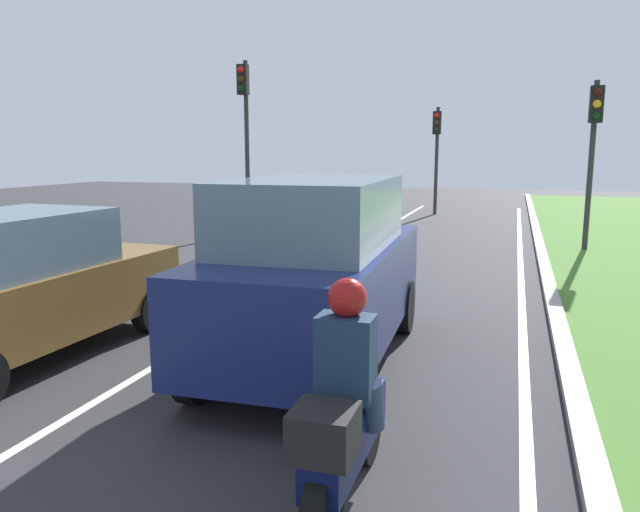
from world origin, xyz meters
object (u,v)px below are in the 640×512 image
car_sedan_left_lane (22,287)px  traffic_light_far_median (437,141)px  car_suv_ahead (316,271)px  rider_person (347,354)px  traffic_light_overhead_left (245,116)px  traffic_light_near_right (594,135)px  motorcycle (344,439)px

car_sedan_left_lane → traffic_light_far_median: bearing=83.6°
car_suv_ahead → rider_person: size_ratio=3.92×
traffic_light_overhead_left → traffic_light_far_median: (5.01, 7.31, -0.69)m
car_sedan_left_lane → traffic_light_near_right: size_ratio=1.01×
traffic_light_near_right → traffic_light_far_median: traffic_light_near_right is taller
traffic_light_near_right → car_sedan_left_lane: bearing=-125.1°
traffic_light_near_right → traffic_light_overhead_left: (-9.90, 0.76, 0.66)m
car_sedan_left_lane → traffic_light_far_median: 19.24m
traffic_light_overhead_left → car_suv_ahead: bearing=-61.3°
motorcycle → traffic_light_far_median: traffic_light_far_median is taller
traffic_light_near_right → traffic_light_overhead_left: size_ratio=0.81×
car_sedan_left_lane → traffic_light_near_right: (7.63, 10.86, 2.06)m
car_suv_ahead → motorcycle: bearing=-70.2°
traffic_light_overhead_left → traffic_light_far_median: traffic_light_overhead_left is taller
car_suv_ahead → car_sedan_left_lane: bearing=-167.3°
motorcycle → car_sedan_left_lane: bearing=157.4°
car_suv_ahead → traffic_light_far_median: size_ratio=1.06×
car_suv_ahead → traffic_light_overhead_left: traffic_light_overhead_left is taller
car_sedan_left_lane → traffic_light_overhead_left: traffic_light_overhead_left is taller
car_suv_ahead → rider_person: (1.18, -2.89, 0.02)m
car_suv_ahead → motorcycle: car_suv_ahead is taller
motorcycle → traffic_light_near_right: size_ratio=0.44×
car_suv_ahead → traffic_light_far_median: (-0.83, 17.99, 1.78)m
car_suv_ahead → rider_person: 3.12m
car_sedan_left_lane → traffic_light_far_median: size_ratio=1.01×
car_suv_ahead → traffic_light_far_median: 18.10m
car_sedan_left_lane → rider_person: (4.76, -1.95, 0.27)m
traffic_light_near_right → traffic_light_overhead_left: 9.95m
motorcycle → rider_person: size_ratio=1.63×
car_suv_ahead → traffic_light_overhead_left: 12.42m
car_suv_ahead → motorcycle: size_ratio=2.40×
traffic_light_near_right → rider_person: bearing=-102.7°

